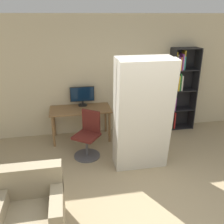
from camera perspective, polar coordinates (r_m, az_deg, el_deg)
The scene contains 8 objects.
wall_back at distance 5.83m, azimuth 1.40°, elevation 8.28°, with size 8.00×0.06×2.70m.
desk at distance 5.58m, azimuth -7.22°, elevation -0.14°, with size 1.33×0.66×0.73m.
monitor at distance 5.67m, azimuth -6.81°, elevation 3.81°, with size 0.54×0.21×0.44m.
office_chair at distance 5.00m, azimuth -5.53°, elevation -6.05°, with size 0.62×0.62×0.93m.
bookshelf at distance 6.22m, azimuth 15.05°, elevation 5.34°, with size 0.64×0.34×1.97m.
mattress_near at distance 4.29m, azimuth 7.49°, elevation -1.39°, with size 0.95×0.42×2.05m.
mattress_far at distance 4.52m, azimuth 6.51°, elevation -0.18°, with size 0.95×0.32×2.04m.
armchair at distance 3.59m, azimuth -18.12°, elevation -20.83°, with size 0.85×0.80×0.85m.
Camera 1 is at (-1.18, -2.30, 2.67)m, focal length 40.00 mm.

